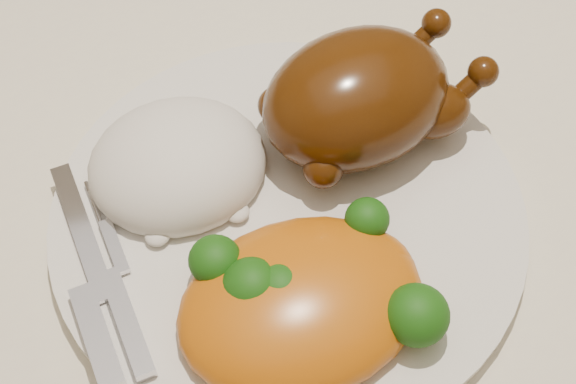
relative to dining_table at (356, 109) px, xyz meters
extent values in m
cube|color=brown|center=(0.00, 0.00, 0.07)|extent=(1.60, 0.90, 0.04)
cube|color=beige|center=(0.00, 0.00, 0.10)|extent=(1.72, 1.02, 0.01)
cylinder|color=silver|center=(-0.11, -0.17, 0.11)|extent=(0.37, 0.37, 0.01)
ellipsoid|color=#482507|center=(-0.05, -0.12, 0.15)|extent=(0.15, 0.13, 0.08)
ellipsoid|color=#482507|center=(-0.06, -0.12, 0.17)|extent=(0.07, 0.06, 0.03)
ellipsoid|color=#482507|center=(0.00, -0.13, 0.14)|extent=(0.05, 0.04, 0.04)
sphere|color=#482507|center=(0.03, -0.13, 0.16)|extent=(0.02, 0.02, 0.02)
ellipsoid|color=#482507|center=(-0.01, -0.08, 0.14)|extent=(0.05, 0.04, 0.04)
sphere|color=#482507|center=(0.02, -0.07, 0.16)|extent=(0.02, 0.02, 0.02)
sphere|color=#482507|center=(-0.08, -0.16, 0.14)|extent=(0.03, 0.03, 0.03)
sphere|color=#482507|center=(-0.10, -0.10, 0.14)|extent=(0.03, 0.03, 0.03)
ellipsoid|color=white|center=(-0.17, -0.12, 0.13)|extent=(0.12, 0.11, 0.06)
ellipsoid|color=#C85E0C|center=(-0.12, -0.24, 0.13)|extent=(0.16, 0.13, 0.05)
ellipsoid|color=#C85E0C|center=(-0.08, -0.23, 0.13)|extent=(0.07, 0.06, 0.03)
ellipsoid|color=#163B09|center=(-0.07, -0.20, 0.14)|extent=(0.03, 0.03, 0.03)
ellipsoid|color=#163B09|center=(-0.13, -0.23, 0.13)|extent=(0.04, 0.04, 0.04)
ellipsoid|color=#163B09|center=(-0.06, -0.27, 0.14)|extent=(0.04, 0.04, 0.03)
ellipsoid|color=#163B09|center=(-0.16, -0.20, 0.14)|extent=(0.03, 0.03, 0.03)
ellipsoid|color=#163B09|center=(-0.16, -0.26, 0.13)|extent=(0.03, 0.03, 0.03)
ellipsoid|color=#163B09|center=(-0.15, -0.23, 0.13)|extent=(0.04, 0.04, 0.04)
ellipsoid|color=#163B09|center=(-0.14, -0.24, 0.13)|extent=(0.04, 0.04, 0.04)
cube|color=silver|center=(-0.24, -0.15, 0.12)|extent=(0.03, 0.11, 0.00)
cube|color=silver|center=(-0.24, -0.23, 0.12)|extent=(0.02, 0.07, 0.01)
cube|color=silver|center=(-0.22, -0.22, 0.12)|extent=(0.02, 0.07, 0.01)
cube|color=silver|center=(-0.22, -0.15, 0.12)|extent=(0.02, 0.08, 0.00)
camera|label=1|loc=(-0.19, -0.45, 0.54)|focal=50.00mm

